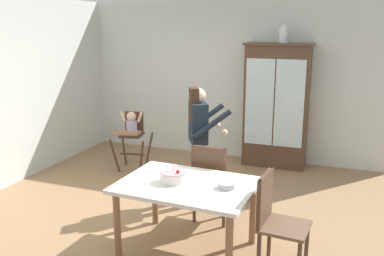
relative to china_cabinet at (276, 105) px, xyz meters
name	(u,v)px	position (x,y,z in m)	size (l,w,h in m)	color
ground_plane	(171,215)	(-0.85, -2.37, -1.01)	(6.24, 6.24, 0.00)	#93704C
wall_back	(231,80)	(-0.85, 0.26, 0.34)	(5.32, 0.06, 2.70)	silver
china_cabinet	(276,105)	(0.00, 0.00, 0.00)	(1.06, 0.48, 2.02)	#4C3323
ceramic_vase	(283,35)	(0.06, 0.00, 1.12)	(0.13, 0.13, 0.27)	white
high_chair_with_toddler	(132,130)	(-2.11, -1.02, -0.36)	(0.67, 0.76, 0.95)	#4C3323
adult_person	(199,131)	(-0.67, -1.85, -0.05)	(0.66, 0.65, 1.53)	#33425B
dining_table	(187,192)	(-0.36, -3.06, -0.37)	(1.40, 1.03, 0.74)	silver
birthday_cake	(174,176)	(-0.50, -3.06, -0.22)	(0.28, 0.28, 0.19)	white
serving_bowl	(227,185)	(0.05, -3.03, -0.25)	(0.18, 0.18, 0.06)	#B2BCC6
dining_chair_far_side	(212,178)	(-0.32, -2.36, -0.46)	(0.45, 0.45, 0.96)	#4C3323
dining_chair_right_end	(274,216)	(0.54, -3.10, -0.46)	(0.47, 0.47, 0.96)	#4C3323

